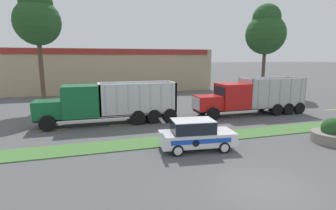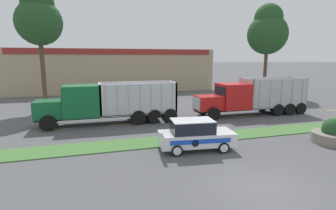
{
  "view_description": "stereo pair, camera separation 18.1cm",
  "coord_description": "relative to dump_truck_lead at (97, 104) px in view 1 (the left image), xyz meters",
  "views": [
    {
      "loc": [
        -6.69,
        -8.53,
        5.26
      ],
      "look_at": [
        -1.52,
        8.48,
        2.07
      ],
      "focal_mm": 28.0,
      "sensor_mm": 36.0,
      "label": 1
    },
    {
      "loc": [
        -6.51,
        -8.58,
        5.26
      ],
      "look_at": [
        -1.52,
        8.48,
        2.07
      ],
      "focal_mm": 28.0,
      "sensor_mm": 36.0,
      "label": 2
    }
  ],
  "objects": [
    {
      "name": "ground_plane",
      "position": [
        6.16,
        -12.83,
        -1.62
      ],
      "size": [
        600.0,
        600.0,
        0.0
      ],
      "primitive_type": "plane",
      "color": "#515154"
    },
    {
      "name": "grass_verge",
      "position": [
        6.16,
        -5.92,
        -1.59
      ],
      "size": [
        120.0,
        2.13,
        0.06
      ],
      "primitive_type": "cube",
      "color": "#477538",
      "rests_on": "ground_plane"
    },
    {
      "name": "centre_line_2",
      "position": [
        -3.34,
        -0.85,
        -1.62
      ],
      "size": [
        2.4,
        0.14,
        0.01
      ],
      "primitive_type": "cube",
      "color": "yellow",
      "rests_on": "ground_plane"
    },
    {
      "name": "centre_line_3",
      "position": [
        2.06,
        -0.85,
        -1.62
      ],
      "size": [
        2.4,
        0.14,
        0.01
      ],
      "primitive_type": "cube",
      "color": "yellow",
      "rests_on": "ground_plane"
    },
    {
      "name": "centre_line_4",
      "position": [
        7.46,
        -0.85,
        -1.62
      ],
      "size": [
        2.4,
        0.14,
        0.01
      ],
      "primitive_type": "cube",
      "color": "yellow",
      "rests_on": "ground_plane"
    },
    {
      "name": "centre_line_5",
      "position": [
        12.86,
        -0.85,
        -1.62
      ],
      "size": [
        2.4,
        0.14,
        0.01
      ],
      "primitive_type": "cube",
      "color": "yellow",
      "rests_on": "ground_plane"
    },
    {
      "name": "centre_line_6",
      "position": [
        18.26,
        -0.85,
        -1.62
      ],
      "size": [
        2.4,
        0.14,
        0.01
      ],
      "primitive_type": "cube",
      "color": "yellow",
      "rests_on": "ground_plane"
    },
    {
      "name": "centre_line_7",
      "position": [
        23.66,
        -0.85,
        -1.62
      ],
      "size": [
        2.4,
        0.14,
        0.01
      ],
      "primitive_type": "cube",
      "color": "yellow",
      "rests_on": "ground_plane"
    },
    {
      "name": "dump_truck_lead",
      "position": [
        0.0,
        0.0,
        0.0
      ],
      "size": [
        11.04,
        2.64,
        3.28
      ],
      "color": "black",
      "rests_on": "ground_plane"
    },
    {
      "name": "dump_truck_mid",
      "position": [
        13.11,
        -0.36,
        -0.05
      ],
      "size": [
        10.85,
        2.66,
        3.55
      ],
      "color": "black",
      "rests_on": "ground_plane"
    },
    {
      "name": "rally_car",
      "position": [
        5.25,
        -7.87,
        -0.72
      ],
      "size": [
        4.47,
        2.24,
        1.82
      ],
      "color": "white",
      "rests_on": "ground_plane"
    },
    {
      "name": "stone_planter",
      "position": [
        14.04,
        -9.12,
        -1.07
      ],
      "size": [
        2.43,
        2.43,
        1.58
      ],
      "color": "gray",
      "rests_on": "ground_plane"
    },
    {
      "name": "store_building_backdrop",
      "position": [
        3.42,
        24.42,
        1.7
      ],
      "size": [
        31.22,
        12.1,
        6.64
      ],
      "color": "tan",
      "rests_on": "ground_plane"
    },
    {
      "name": "tree_behind_left",
      "position": [
        24.02,
        11.45,
        7.5
      ],
      "size": [
        5.62,
        5.62,
        12.8
      ],
      "color": "brown",
      "rests_on": "ground_plane"
    },
    {
      "name": "tree_behind_centre",
      "position": [
        -5.16,
        8.72,
        7.62
      ],
      "size": [
        4.6,
        4.6,
        12.29
      ],
      "color": "brown",
      "rests_on": "ground_plane"
    }
  ]
}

